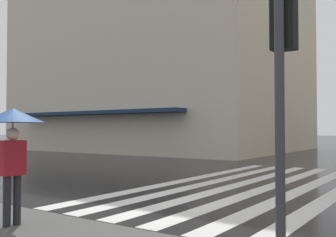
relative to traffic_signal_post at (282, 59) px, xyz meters
The scene contains 5 objects.
ground_plane 5.65m from the traffic_signal_post, 48.57° to the left, with size 220.00×220.00×0.00m, color black.
zebra_crossing 8.43m from the traffic_signal_post, 24.23° to the left, with size 13.00×5.50×0.01m.
haussmann_block_mid 32.58m from the traffic_signal_post, 37.70° to the left, with size 19.20×22.60×23.71m.
traffic_signal_post is the anchor object (origin of this frame).
pedestrian_approaching_kerb 4.61m from the traffic_signal_post, 99.81° to the left, with size 1.08×1.08×2.01m.
Camera 1 is at (-8.07, -5.31, 1.80)m, focal length 41.71 mm.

